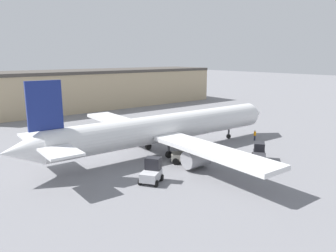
# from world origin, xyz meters

# --- Properties ---
(ground_plane) EXTENTS (400.00, 400.00, 0.00)m
(ground_plane) POSITION_xyz_m (0.00, 0.00, 0.00)
(ground_plane) COLOR slate
(terminal_building) EXTENTS (61.09, 14.82, 9.40)m
(terminal_building) POSITION_xyz_m (13.25, 42.86, 4.70)
(terminal_building) COLOR tan
(terminal_building) RESTS_ON ground_plane
(airplane) EXTENTS (40.30, 36.80, 10.34)m
(airplane) POSITION_xyz_m (-0.93, 0.03, 3.27)
(airplane) COLOR silver
(airplane) RESTS_ON ground_plane
(ground_crew_worker) EXTENTS (0.35, 0.35, 1.60)m
(ground_crew_worker) POSITION_xyz_m (14.20, -3.75, 0.86)
(ground_crew_worker) COLOR #1E2338
(ground_crew_worker) RESTS_ON ground_plane
(baggage_tug) EXTENTS (3.09, 2.98, 2.50)m
(baggage_tug) POSITION_xyz_m (-8.25, -7.51, 1.10)
(baggage_tug) COLOR #B2B2B7
(baggage_tug) RESTS_ON ground_plane
(belt_loader_truck) EXTENTS (3.80, 3.70, 2.32)m
(belt_loader_truck) POSITION_xyz_m (-1.07, -5.23, 1.11)
(belt_loader_truck) COLOR beige
(belt_loader_truck) RESTS_ON ground_plane
(pushback_tug) EXTENTS (3.64, 3.29, 2.11)m
(pushback_tug) POSITION_xyz_m (6.34, -10.18, 0.98)
(pushback_tug) COLOR #2D2D33
(pushback_tug) RESTS_ON ground_plane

